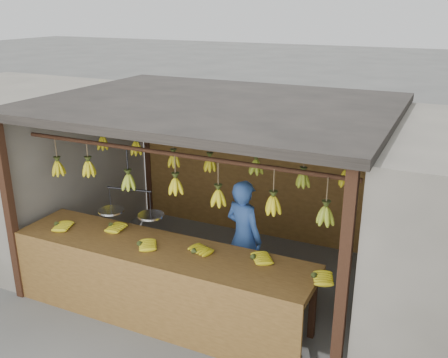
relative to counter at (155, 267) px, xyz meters
The scene contains 8 objects.
ground 1.43m from the counter, 83.48° to the left, with size 80.00×80.00×0.00m, color #5B5B57.
stall 2.01m from the counter, 84.85° to the left, with size 4.30×3.30×2.40m.
neighbor_left 3.70m from the counter, 160.40° to the left, with size 3.00×3.00×2.30m, color slate.
counter is the anchor object (origin of this frame).
hanging_bananas 1.54m from the counter, 83.53° to the left, with size 3.64×2.25×0.38m.
balance_scale 0.74m from the counter, 152.98° to the left, with size 0.80×0.38×0.81m.
vendor 1.23m from the counter, 58.71° to the left, with size 0.55×0.36×1.51m, color #3359A5.
bag_bundles 3.33m from the counter, 51.13° to the left, with size 0.08×0.26×1.24m.
Camera 1 is at (2.68, -5.39, 3.52)m, focal length 40.00 mm.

